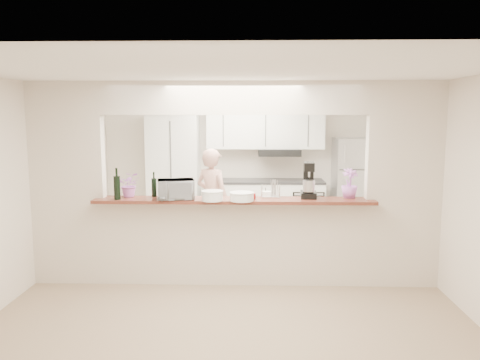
{
  "coord_description": "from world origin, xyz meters",
  "views": [
    {
      "loc": [
        0.23,
        -5.65,
        2.09
      ],
      "look_at": [
        0.06,
        0.3,
        1.27
      ],
      "focal_mm": 35.0,
      "sensor_mm": 36.0,
      "label": 1
    }
  ],
  "objects_px": {
    "refrigerator": "(355,186)",
    "toaster_oven": "(176,189)",
    "stand_mixer": "(309,182)",
    "person": "(212,200)"
  },
  "relations": [
    {
      "from": "refrigerator",
      "to": "person",
      "type": "relative_size",
      "value": 1.07
    },
    {
      "from": "stand_mixer",
      "to": "person",
      "type": "xyz_separation_m",
      "value": [
        -1.32,
        1.45,
        -0.49
      ]
    },
    {
      "from": "toaster_oven",
      "to": "stand_mixer",
      "type": "xyz_separation_m",
      "value": [
        1.62,
        0.16,
        0.08
      ]
    },
    {
      "from": "person",
      "to": "toaster_oven",
      "type": "bearing_deg",
      "value": 111.37
    },
    {
      "from": "toaster_oven",
      "to": "stand_mixer",
      "type": "bearing_deg",
      "value": -6.7
    },
    {
      "from": "toaster_oven",
      "to": "stand_mixer",
      "type": "distance_m",
      "value": 1.63
    },
    {
      "from": "toaster_oven",
      "to": "stand_mixer",
      "type": "height_order",
      "value": "stand_mixer"
    },
    {
      "from": "refrigerator",
      "to": "toaster_oven",
      "type": "relative_size",
      "value": 3.94
    },
    {
      "from": "stand_mixer",
      "to": "refrigerator",
      "type": "bearing_deg",
      "value": 66.31
    },
    {
      "from": "refrigerator",
      "to": "toaster_oven",
      "type": "height_order",
      "value": "refrigerator"
    }
  ]
}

